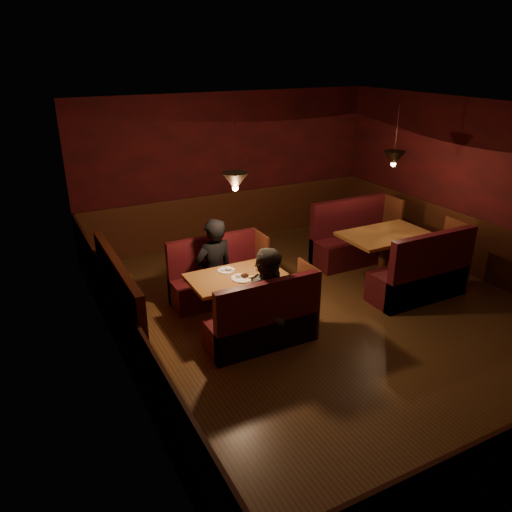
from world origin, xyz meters
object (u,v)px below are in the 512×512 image
main_bench_far (218,280)px  diner_a (214,252)px  main_table (238,286)px  main_bench_near (264,325)px  diner_b (271,284)px  second_bench_far (353,242)px  second_bench_near (422,278)px  second_table (385,245)px

main_bench_far → diner_a: 0.59m
main_table → main_bench_near: 0.79m
main_bench_near → diner_b: diner_b is taller
main_table → second_bench_far: bearing=20.0°
main_table → second_bench_near: (2.81, -0.70, -0.19)m
second_bench_far → diner_a: size_ratio=0.92×
second_table → diner_a: (-2.89, 0.42, 0.26)m
main_bench_near → diner_b: bearing=29.3°
diner_b → second_bench_near: bearing=-22.0°
main_table → second_table: 2.78m
second_bench_near → diner_a: bearing=156.3°
second_bench_far → diner_a: 3.00m
second_table → diner_a: size_ratio=0.83×
second_bench_near → main_bench_far: bearing=152.5°
main_bench_near → second_table: (2.76, 0.92, 0.28)m
main_table → diner_a: 0.67m
main_table → second_table: (2.78, 0.16, 0.05)m
main_bench_near → diner_a: size_ratio=0.85×
main_bench_far → diner_b: size_ratio=0.88×
second_bench_far → main_bench_near: bearing=-147.5°
second_bench_far → diner_b: size_ratio=0.95×
main_bench_near → second_bench_near: 2.80m
main_bench_far → diner_a: bearing=-126.0°
second_table → second_bench_far: (0.03, 0.86, -0.24)m
second_bench_far → second_bench_near: 1.72m
diner_b → second_bench_far: bearing=11.0°
second_bench_near → main_table: bearing=166.0°
main_bench_far → diner_b: diner_b is taller
second_bench_near → main_bench_near: bearing=-178.8°
main_bench_far → diner_b: (0.14, -1.44, 0.52)m
main_table → main_bench_far: main_bench_far is taller
main_table → diner_b: 0.75m
main_bench_far → second_bench_far: size_ratio=0.92×
main_table → diner_b: bearing=-77.4°
main_bench_near → second_bench_near: (2.80, 0.06, 0.04)m
main_bench_far → main_bench_near: bearing=-90.0°
main_table → second_bench_far: (2.81, 1.02, -0.19)m
second_bench_far → main_bench_far: bearing=-174.6°
main_bench_near → second_table: 2.93m
second_bench_near → diner_b: diner_b is taller
second_bench_near → diner_a: size_ratio=0.92×
main_bench_near → second_bench_near: bearing=1.2°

